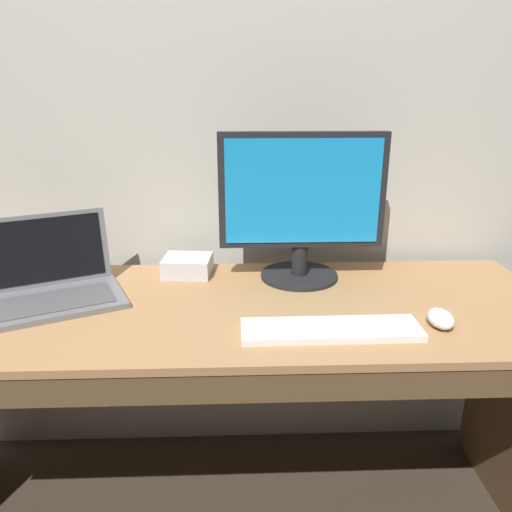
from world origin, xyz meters
TOP-DOWN VIEW (x-y plane):
  - desk at (0.00, -0.02)m, footprint 1.86×0.65m
  - laptop_space_gray at (-0.47, 0.05)m, footprint 0.43×0.39m
  - external_monitor at (0.24, 0.18)m, footprint 0.49×0.24m
  - wired_keyboard at (0.27, -0.18)m, footprint 0.44×0.12m
  - computer_mouse at (0.56, -0.15)m, footprint 0.07×0.11m
  - external_drive_box at (-0.11, 0.24)m, footprint 0.16×0.14m

SIDE VIEW (x-z plane):
  - desk at x=0.00m, z-range 0.16..0.91m
  - wired_keyboard at x=0.27m, z-range 0.75..0.77m
  - computer_mouse at x=0.56m, z-range 0.75..0.79m
  - external_drive_box at x=-0.11m, z-range 0.75..0.81m
  - laptop_space_gray at x=-0.47m, z-range 0.68..0.90m
  - external_monitor at x=0.24m, z-range 0.76..1.21m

